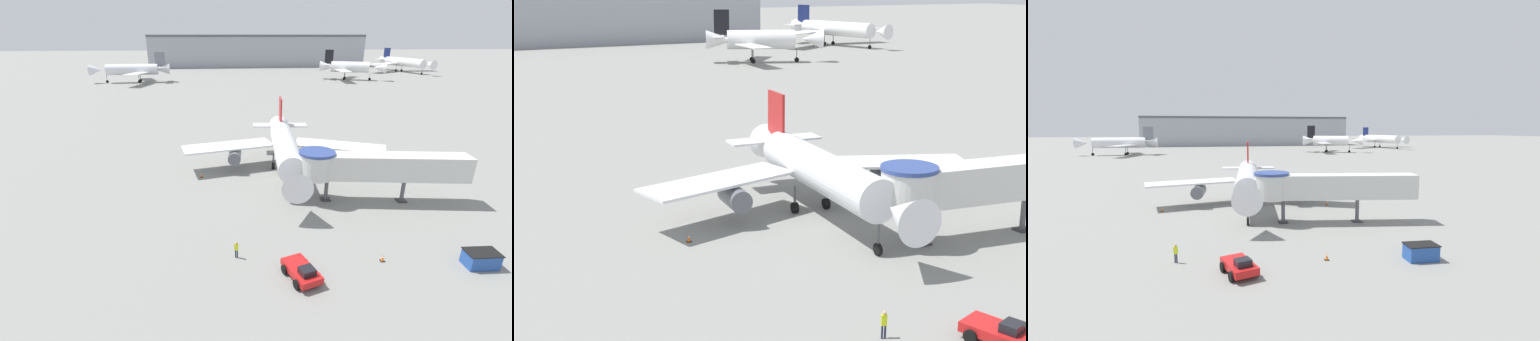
# 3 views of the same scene
# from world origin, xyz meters

# --- Properties ---
(ground_plane) EXTENTS (800.00, 800.00, 0.00)m
(ground_plane) POSITION_xyz_m (0.00, 0.00, 0.00)
(ground_plane) COLOR gray
(main_airplane) EXTENTS (29.09, 25.79, 8.88)m
(main_airplane) POSITION_xyz_m (0.46, 2.54, 3.77)
(main_airplane) COLOR silver
(main_airplane) RESTS_ON ground_plane
(jet_bridge) EXTENTS (18.96, 5.68, 5.98)m
(jet_bridge) POSITION_xyz_m (8.51, -7.06, 4.30)
(jet_bridge) COLOR silver
(jet_bridge) RESTS_ON ground_plane
(pushback_tug_red) EXTENTS (2.96, 3.97, 1.46)m
(pushback_tug_red) POSITION_xyz_m (-2.06, -19.85, 0.69)
(pushback_tug_red) COLOR red
(pushback_tug_red) RESTS_ON ground_plane
(traffic_cone_port_wing) EXTENTS (0.35, 0.35, 0.59)m
(traffic_cone_port_wing) POSITION_xyz_m (-11.06, 1.86, 0.28)
(traffic_cone_port_wing) COLOR black
(traffic_cone_port_wing) RESTS_ON ground_plane
(traffic_cone_starboard_wing) EXTENTS (0.39, 0.39, 0.64)m
(traffic_cone_starboard_wing) POSITION_xyz_m (11.75, 1.55, 0.31)
(traffic_cone_starboard_wing) COLOR black
(traffic_cone_starboard_wing) RESTS_ON ground_plane
(ground_crew_marshaller) EXTENTS (0.36, 0.30, 1.61)m
(ground_crew_marshaller) POSITION_xyz_m (-7.11, -16.61, 0.93)
(ground_crew_marshaller) COLOR #1E2338
(ground_crew_marshaller) RESTS_ON ground_plane
(background_jet_black_tail) EXTENTS (26.59, 26.74, 12.05)m
(background_jet_black_tail) POSITION_xyz_m (46.04, 103.92, 5.26)
(background_jet_black_tail) COLOR white
(background_jet_black_tail) RESTS_ON ground_plane
(background_jet_navy_tail) EXTENTS (38.75, 35.91, 11.31)m
(background_jet_navy_tail) POSITION_xyz_m (84.55, 131.98, 4.94)
(background_jet_navy_tail) COLOR white
(background_jet_navy_tail) RESTS_ON ground_plane
(terminal_building) EXTENTS (124.67, 23.26, 17.88)m
(terminal_building) POSITION_xyz_m (14.07, 175.00, 8.95)
(terminal_building) COLOR #999EA8
(terminal_building) RESTS_ON ground_plane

